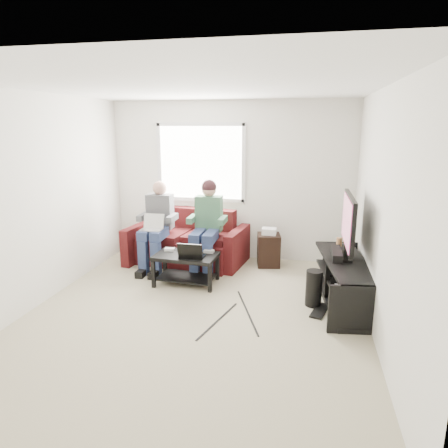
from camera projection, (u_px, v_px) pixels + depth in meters
The scene contains 26 objects.
floor at pixel (195, 315), 4.77m from camera, with size 4.50×4.50×0.00m, color #B4A98C.
ceiling at pixel (191, 86), 4.15m from camera, with size 4.50×4.50×0.00m, color white.
wall_back at pixel (230, 181), 6.60m from camera, with size 4.50×4.50×0.00m, color silver.
wall_front at pixel (87, 285), 2.32m from camera, with size 4.50×4.50×0.00m, color silver.
wall_left at pixel (35, 202), 4.85m from camera, with size 4.50×4.50×0.00m, color silver.
wall_right at pixel (382, 216), 4.07m from camera, with size 4.50×4.50×0.00m, color silver.
window at pixel (201, 163), 6.61m from camera, with size 1.48×0.04×1.28m.
sofa at pixel (188, 243), 6.55m from camera, with size 1.95×1.08×0.86m.
person_left at pixel (157, 221), 6.22m from camera, with size 0.40×0.71×1.35m.
person_right at pixel (207, 220), 6.07m from camera, with size 0.40×0.71×1.40m.
laptop_silver at pixel (152, 226), 6.02m from camera, with size 0.32×0.22×0.24m, color silver, non-canonical shape.
coffee_table at pixel (186, 262), 5.64m from camera, with size 0.90×0.58×0.43m.
laptop_black at pixel (192, 249), 5.49m from camera, with size 0.34×0.24×0.24m, color black, non-canonical shape.
controller_a at pixel (170, 249), 5.78m from camera, with size 0.14×0.09×0.04m, color silver.
controller_b at pixel (183, 249), 5.80m from camera, with size 0.14×0.09×0.04m, color black.
controller_c at pixel (209, 251), 5.69m from camera, with size 0.14×0.09×0.04m, color gray.
tv_stand at pixel (345, 284), 5.06m from camera, with size 0.73×1.74×0.56m.
tv at pixel (348, 223), 4.97m from camera, with size 0.12×1.10×0.81m.
soundbar at pixel (336, 254), 5.09m from camera, with size 0.12×0.50×0.10m, color black.
drink_cup at pixel (339, 242), 5.58m from camera, with size 0.08×0.08×0.12m, color #AB7749.
console_white at pixel (348, 291), 4.66m from camera, with size 0.30×0.22×0.06m, color silver.
console_grey at pixel (343, 269), 5.32m from camera, with size 0.34×0.26×0.08m, color gray.
console_black at pixel (346, 279), 4.99m from camera, with size 0.38×0.30×0.07m, color black.
subwoofer at pixel (314, 288), 4.97m from camera, with size 0.20×0.20×0.46m, color black.
keyboard_floor at pixel (320, 311), 4.85m from camera, with size 0.15×0.44×0.02m, color black.
end_table at pixel (269, 249), 6.38m from camera, with size 0.35×0.35×0.62m.
Camera 1 is at (1.22, -4.21, 2.20)m, focal length 32.00 mm.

